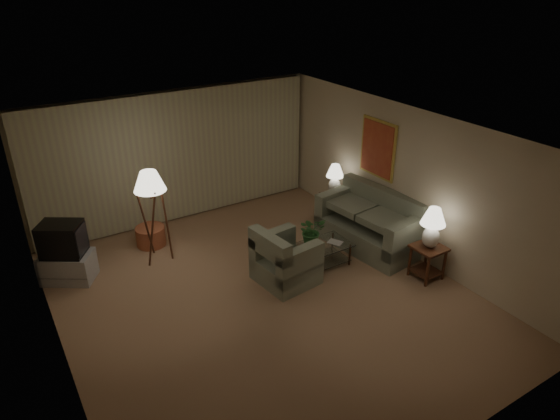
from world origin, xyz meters
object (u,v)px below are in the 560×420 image
at_px(floor_lamp, 153,215).
at_px(crt_tv, 62,239).
at_px(side_table_far, 334,202).
at_px(table_lamp_near, 433,224).
at_px(table_lamp_far, 335,176).
at_px(vase, 311,245).
at_px(coffee_table, 318,253).
at_px(tv_cabinet, 68,267).
at_px(sofa, 368,226).
at_px(ottoman, 151,236).
at_px(armchair, 286,261).
at_px(side_table_near, 428,257).

bearing_deg(floor_lamp, crt_tv, 173.97).
distance_m(side_table_far, table_lamp_near, 2.67).
bearing_deg(table_lamp_far, vase, -138.58).
bearing_deg(side_table_far, coffee_table, -135.64).
height_order(table_lamp_near, floor_lamp, floor_lamp).
bearing_deg(tv_cabinet, table_lamp_far, 26.98).
height_order(sofa, coffee_table, sofa).
relative_size(sofa, vase, 15.28).
bearing_deg(coffee_table, table_lamp_far, 44.36).
height_order(side_table_far, vase, side_table_far).
xyz_separation_m(table_lamp_far, crt_tv, (-5.20, 0.57, -0.19)).
distance_m(table_lamp_far, floor_lamp, 3.71).
xyz_separation_m(tv_cabinet, ottoman, (1.58, 0.42, -0.07)).
height_order(table_lamp_near, coffee_table, table_lamp_near).
bearing_deg(table_lamp_near, sofa, 96.34).
height_order(table_lamp_far, coffee_table, table_lamp_far).
relative_size(armchair, floor_lamp, 0.65).
bearing_deg(floor_lamp, sofa, -25.08).
bearing_deg(vase, table_lamp_far, 41.42).
bearing_deg(armchair, crt_tv, 51.12).
xyz_separation_m(coffee_table, floor_lamp, (-2.31, 1.76, 0.62)).
distance_m(side_table_near, vase, 1.98).
xyz_separation_m(sofa, vase, (-1.38, -0.10, 0.05)).
bearing_deg(ottoman, floor_lamp, -96.69).
height_order(side_table_far, table_lamp_far, table_lamp_far).
xyz_separation_m(table_lamp_far, ottoman, (-3.62, 0.99, -0.79)).
xyz_separation_m(tv_cabinet, vase, (3.67, -1.92, 0.24)).
distance_m(coffee_table, tv_cabinet, 4.27).
relative_size(side_table_near, table_lamp_far, 0.95).
distance_m(side_table_near, tv_cabinet, 6.09).
bearing_deg(side_table_near, table_lamp_near, 90.00).
distance_m(crt_tv, floor_lamp, 1.52).
xyz_separation_m(sofa, table_lamp_near, (0.15, -1.35, 0.59)).
bearing_deg(tv_cabinet, sofa, 13.41).
distance_m(sofa, coffee_table, 1.24).
xyz_separation_m(tv_cabinet, floor_lamp, (1.51, -0.16, 0.65)).
xyz_separation_m(table_lamp_far, vase, (-1.53, -1.35, -0.49)).
height_order(side_table_near, table_lamp_far, table_lamp_far).
distance_m(table_lamp_near, tv_cabinet, 6.14).
relative_size(tv_cabinet, vase, 6.92).
distance_m(side_table_near, coffee_table, 1.87).
height_order(armchair, coffee_table, armchair).
height_order(sofa, vase, sofa).
xyz_separation_m(side_table_far, floor_lamp, (-3.69, 0.41, 0.50)).
height_order(armchair, table_lamp_far, table_lamp_far).
bearing_deg(table_lamp_far, sofa, -96.84).
height_order(coffee_table, vase, vase).
bearing_deg(table_lamp_far, crt_tv, 173.79).
bearing_deg(table_lamp_near, crt_tv, 148.67).
bearing_deg(vase, tv_cabinet, 152.43).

